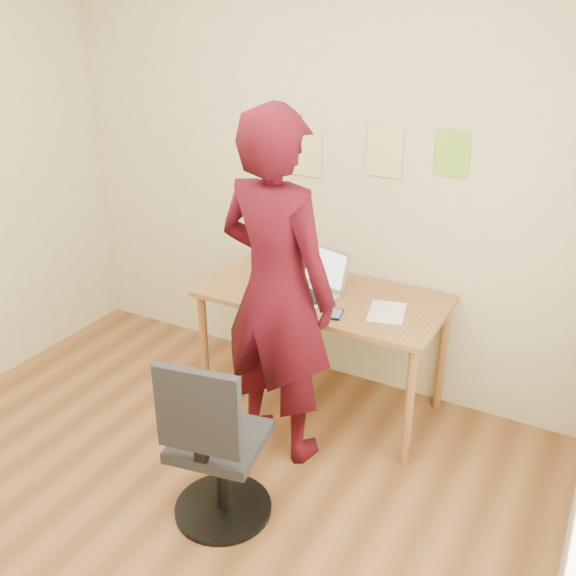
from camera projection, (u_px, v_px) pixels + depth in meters
The scene contains 10 objects.
room at pixel (110, 270), 2.46m from camera, with size 3.58×3.58×2.78m.
desk at pixel (323, 307), 3.73m from camera, with size 1.40×0.70×0.74m.
laptop at pixel (312, 284), 3.69m from camera, with size 0.42×0.39×0.25m.
paper_sheet at pixel (387, 312), 3.49m from camera, with size 0.19×0.27×0.00m, color white.
phone at pixel (336, 314), 3.45m from camera, with size 0.09×0.14×0.01m.
wall_note_left at pixel (305, 151), 3.82m from camera, with size 0.21×0.00×0.30m, color #D9C481.
wall_note_mid at pixel (384, 150), 3.58m from camera, with size 0.21×0.00×0.30m, color #D9C481.
wall_note_right at pixel (452, 153), 3.40m from camera, with size 0.18×0.00×0.24m, color #81C32B.
office_chair at pixel (215, 454), 2.94m from camera, with size 0.48×0.48×0.91m.
person at pixel (276, 290), 3.26m from camera, with size 0.69×0.45×1.88m, color #3C0811.
Camera 1 is at (1.69, -1.66, 2.31)m, focal length 40.00 mm.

